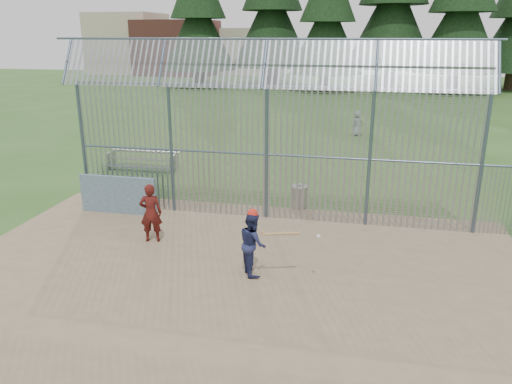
% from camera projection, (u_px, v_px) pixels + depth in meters
% --- Properties ---
extents(ground, '(120.00, 120.00, 0.00)m').
position_uv_depth(ground, '(239.00, 267.00, 12.16)').
color(ground, '#2D511E').
rests_on(ground, ground).
extents(dirt_infield, '(14.00, 10.00, 0.02)m').
position_uv_depth(dirt_infield, '(234.00, 276.00, 11.69)').
color(dirt_infield, '#756047').
rests_on(dirt_infield, ground).
extents(dugout_wall, '(2.50, 0.12, 1.20)m').
position_uv_depth(dugout_wall, '(118.00, 195.00, 15.58)').
color(dugout_wall, '#38566B').
rests_on(dugout_wall, dirt_infield).
extents(batter, '(0.85, 0.92, 1.51)m').
position_uv_depth(batter, '(253.00, 243.00, 11.61)').
color(batter, '#21264E').
rests_on(batter, dirt_infield).
extents(onlooker, '(0.67, 0.52, 1.62)m').
position_uv_depth(onlooker, '(151.00, 213.00, 13.41)').
color(onlooker, maroon).
rests_on(onlooker, dirt_infield).
extents(bg_kid_standing, '(0.80, 0.72, 1.37)m').
position_uv_depth(bg_kid_standing, '(358.00, 123.00, 27.42)').
color(bg_kid_standing, slate).
rests_on(bg_kid_standing, ground).
extents(bg_kid_seated, '(0.50, 0.29, 0.80)m').
position_uv_depth(bg_kid_seated, '(355.00, 128.00, 27.69)').
color(bg_kid_seated, gray).
rests_on(bg_kid_seated, ground).
extents(batting_gear, '(1.70, 0.43, 0.53)m').
position_uv_depth(batting_gear, '(261.00, 219.00, 11.33)').
color(batting_gear, red).
rests_on(batting_gear, ground).
extents(trash_can, '(0.56, 0.56, 0.82)m').
position_uv_depth(trash_can, '(299.00, 197.00, 16.17)').
color(trash_can, gray).
rests_on(trash_can, ground).
extents(bleacher, '(3.00, 0.95, 0.72)m').
position_uv_depth(bleacher, '(142.00, 160.00, 20.69)').
color(bleacher, slate).
rests_on(bleacher, ground).
extents(backstop_fence, '(20.09, 0.81, 5.30)m').
position_uv_depth(backstop_fence, '(328.00, 146.00, 14.28)').
color(backstop_fence, '#47566B').
rests_on(backstop_fence, ground).
extents(distant_buildings, '(26.50, 10.50, 8.00)m').
position_uv_depth(distant_buildings, '(173.00, 47.00, 68.27)').
color(distant_buildings, brown).
rests_on(distant_buildings, ground).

